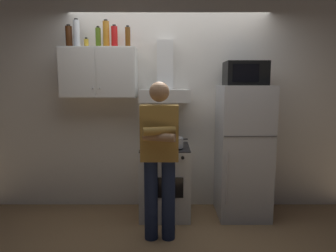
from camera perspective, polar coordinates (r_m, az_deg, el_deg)
The scene contains 16 objects.
ground_plane at distance 3.71m, azimuth 0.00°, elevation -17.89°, with size 7.00×7.00×0.00m, color olive.
back_wall_tiled at distance 3.95m, azimuth -0.04°, elevation 4.08°, with size 4.80×0.10×2.70m, color silver.
upper_cabinet at distance 3.81m, azimuth -13.11°, elevation 9.76°, with size 0.90×0.37×0.60m.
stove_oven at distance 3.78m, azimuth -0.79°, elevation -10.31°, with size 0.60×0.62×0.87m.
range_hood at distance 3.71m, azimuth -0.80°, elevation 7.66°, with size 0.60×0.44×0.75m.
refrigerator at distance 3.79m, azimuth 13.76°, elevation -4.72°, with size 0.60×0.62×1.60m.
microwave at distance 3.72m, azimuth 14.17°, elevation 9.62°, with size 0.48×0.37×0.28m.
person_standing at distance 3.07m, azimuth -1.85°, elevation -5.54°, with size 0.38×0.33×1.64m.
cooking_pot at distance 3.54m, azimuth 1.29°, elevation -3.17°, with size 0.27×0.17×0.12m.
bottle_rum_dark at distance 3.94m, azimuth -18.50°, elevation 15.75°, with size 0.08×0.08×0.27m.
bottle_olive_oil at distance 3.85m, azimuth -13.33°, elevation 15.98°, with size 0.06×0.06×0.25m.
bottle_beer_brown at distance 3.76m, azimuth -7.87°, elevation 16.34°, with size 0.06×0.06×0.25m.
bottle_soda_red at distance 3.83m, azimuth -10.36°, elevation 16.27°, with size 0.08×0.08×0.27m.
bottle_vodka_clear at distance 3.89m, azimuth -17.17°, elevation 16.39°, with size 0.08×0.08×0.33m.
bottle_liquor_amber at distance 3.84m, azimuth -11.88°, elevation 16.64°, with size 0.08×0.08×0.33m.
bottle_spice_jar at distance 3.90m, azimuth -15.45°, elevation 14.87°, with size 0.05×0.05×0.12m.
Camera 1 is at (-0.01, -3.34, 1.61)m, focal length 32.18 mm.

